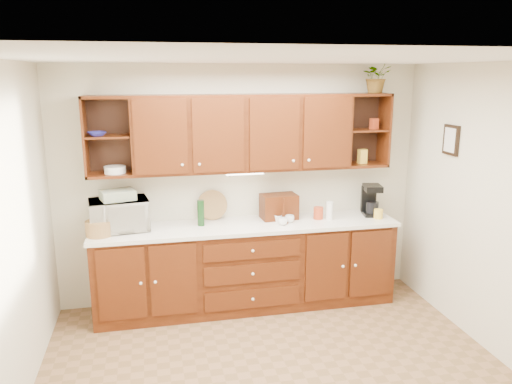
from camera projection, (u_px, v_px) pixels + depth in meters
name	position (u px, v px, depth m)	size (l,w,h in m)	color
floor	(280.00, 382.00, 4.15)	(4.00, 4.00, 0.00)	brown
ceiling	(284.00, 59.00, 3.54)	(4.00, 4.00, 0.00)	white
back_wall	(241.00, 185.00, 5.51)	(4.00, 4.00, 0.00)	beige
left_wall	(2.00, 252.00, 3.44)	(3.50, 3.50, 0.00)	beige
right_wall	(509.00, 218.00, 4.25)	(3.50, 3.50, 0.00)	beige
base_cabinets	(247.00, 267.00, 5.42)	(3.20, 0.60, 0.90)	#331205
countertop	(247.00, 226.00, 5.30)	(3.24, 0.64, 0.04)	white
upper_cabinets	(245.00, 133.00, 5.22)	(3.20, 0.33, 0.80)	#331205
undercabinet_light	(245.00, 173.00, 5.27)	(0.40, 0.05, 0.03)	white
framed_picture	(451.00, 140.00, 4.98)	(0.03, 0.24, 0.30)	black
wicker_basket	(99.00, 228.00, 4.90)	(0.26, 0.26, 0.15)	#9A6B40
microwave	(119.00, 215.00, 5.06)	(0.58, 0.39, 0.32)	beige
towel_stack	(118.00, 195.00, 5.01)	(0.32, 0.24, 0.10)	#CBBB5F
wine_bottle	(201.00, 213.00, 5.21)	(0.07, 0.07, 0.27)	black
woven_tray	(213.00, 218.00, 5.47)	(0.33, 0.33, 0.02)	#9A6B40
bread_box	(279.00, 206.00, 5.47)	(0.39, 0.24, 0.27)	#331205
mug_tree	(283.00, 219.00, 5.32)	(0.23, 0.24, 0.27)	#331205
canister_red	(318.00, 213.00, 5.47)	(0.11, 0.11, 0.13)	#AD3819
canister_white	(330.00, 211.00, 5.44)	(0.07, 0.07, 0.20)	white
canister_yellow	(378.00, 214.00, 5.49)	(0.10, 0.10, 0.10)	yellow
coffee_maker	(371.00, 200.00, 5.61)	(0.23, 0.27, 0.35)	black
bowl_stack	(97.00, 134.00, 4.88)	(0.17, 0.17, 0.04)	navy
plate_stack	(115.00, 170.00, 5.01)	(0.21, 0.21, 0.07)	white
pantry_box_yellow	(362.00, 156.00, 5.54)	(0.09, 0.07, 0.16)	yellow
pantry_box_red	(374.00, 124.00, 5.48)	(0.08, 0.07, 0.12)	#AD3819
potted_plant	(377.00, 76.00, 5.34)	(0.32, 0.28, 0.36)	#999999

